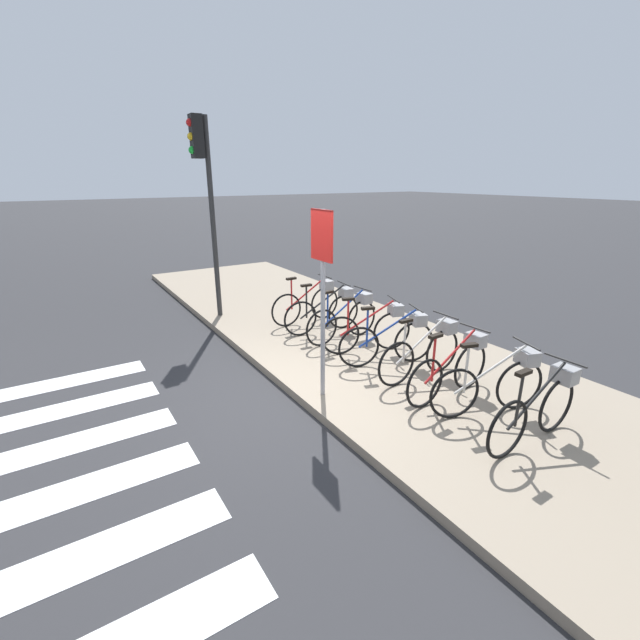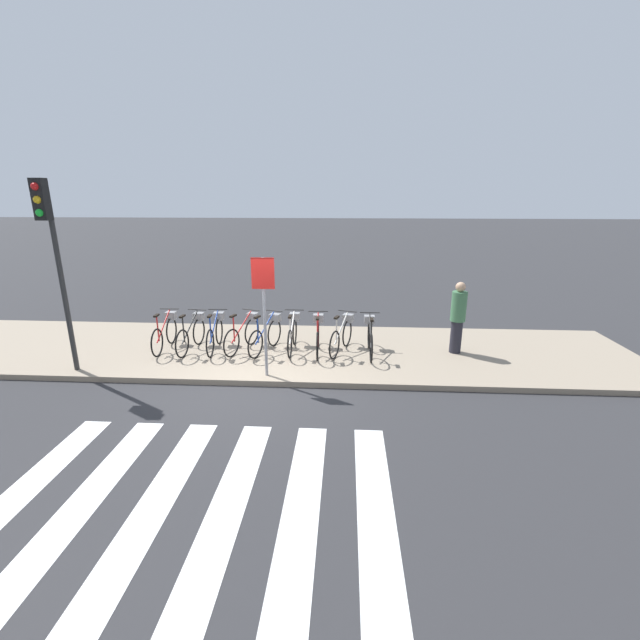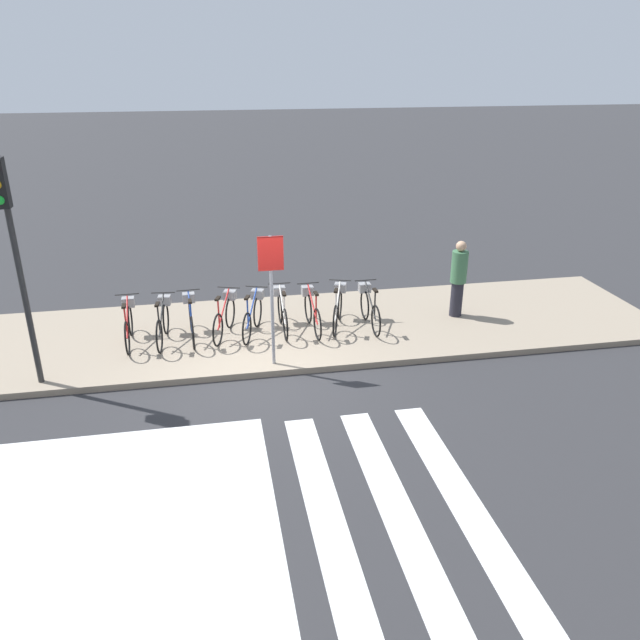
{
  "view_description": "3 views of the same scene",
  "coord_description": "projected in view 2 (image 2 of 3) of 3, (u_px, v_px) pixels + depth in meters",
  "views": [
    {
      "loc": [
        4.55,
        -2.48,
        2.88
      ],
      "look_at": [
        -0.61,
        0.82,
        0.81
      ],
      "focal_mm": 24.0,
      "sensor_mm": 36.0,
      "label": 1
    },
    {
      "loc": [
        1.84,
        -7.64,
        3.67
      ],
      "look_at": [
        1.32,
        0.99,
        1.1
      ],
      "focal_mm": 24.0,
      "sensor_mm": 36.0,
      "label": 2
    },
    {
      "loc": [
        -0.76,
        -9.87,
        5.31
      ],
      "look_at": [
        1.17,
        0.48,
        0.84
      ],
      "focal_mm": 35.0,
      "sensor_mm": 36.0,
      "label": 3
    }
  ],
  "objects": [
    {
      "name": "parked_bicycle_3",
      "position": [
        244.0,
        332.0,
        10.04
      ],
      "size": [
        0.62,
        1.47,
        0.95
      ],
      "color": "black",
      "rests_on": "sidewalk"
    },
    {
      "name": "pedestrian",
      "position": [
        458.0,
        316.0,
        9.71
      ],
      "size": [
        0.34,
        0.34,
        1.66
      ],
      "color": "#23232D",
      "rests_on": "sidewalk"
    },
    {
      "name": "parked_bicycle_1",
      "position": [
        192.0,
        332.0,
        10.03
      ],
      "size": [
        0.46,
        1.54,
        0.95
      ],
      "color": "black",
      "rests_on": "sidewalk"
    },
    {
      "name": "sidewalk",
      "position": [
        267.0,
        350.0,
        10.22
      ],
      "size": [
        17.12,
        3.72,
        0.12
      ],
      "color": "gray",
      "rests_on": "ground_plane"
    },
    {
      "name": "traffic_light",
      "position": [
        51.0,
        238.0,
        8.1
      ],
      "size": [
        0.24,
        0.4,
        3.82
      ],
      "color": "#2D2D2D",
      "rests_on": "sidewalk"
    },
    {
      "name": "parked_bicycle_5",
      "position": [
        293.0,
        332.0,
        10.01
      ],
      "size": [
        0.46,
        1.54,
        0.95
      ],
      "color": "black",
      "rests_on": "sidewalk"
    },
    {
      "name": "parked_bicycle_4",
      "position": [
        267.0,
        333.0,
        9.95
      ],
      "size": [
        0.63,
        1.47,
        0.95
      ],
      "color": "black",
      "rests_on": "sidewalk"
    },
    {
      "name": "parked_bicycle_7",
      "position": [
        342.0,
        334.0,
        9.92
      ],
      "size": [
        0.62,
        1.47,
        0.95
      ],
      "color": "black",
      "rests_on": "sidewalk"
    },
    {
      "name": "parked_bicycle_2",
      "position": [
        216.0,
        332.0,
        10.05
      ],
      "size": [
        0.46,
        1.54,
        0.95
      ],
      "color": "black",
      "rests_on": "sidewalk"
    },
    {
      "name": "parked_bicycle_8",
      "position": [
        370.0,
        336.0,
        9.77
      ],
      "size": [
        0.46,
        1.54,
        0.95
      ],
      "color": "black",
      "rests_on": "sidewalk"
    },
    {
      "name": "parked_bicycle_0",
      "position": [
        166.0,
        331.0,
        10.09
      ],
      "size": [
        0.46,
        1.54,
        0.95
      ],
      "color": "black",
      "rests_on": "sidewalk"
    },
    {
      "name": "sign_post",
      "position": [
        264.0,
        297.0,
        8.22
      ],
      "size": [
        0.44,
        0.07,
        2.4
      ],
      "color": "#99999E",
      "rests_on": "sidewalk"
    },
    {
      "name": "ground_plane",
      "position": [
        251.0,
        386.0,
        8.46
      ],
      "size": [
        120.0,
        120.0,
        0.0
      ],
      "primitive_type": "plane",
      "color": "#2D2D30"
    },
    {
      "name": "parked_bicycle_6",
      "position": [
        318.0,
        334.0,
        9.88
      ],
      "size": [
        0.46,
        1.54,
        0.95
      ],
      "color": "black",
      "rests_on": "sidewalk"
    }
  ]
}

